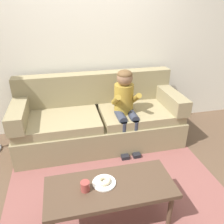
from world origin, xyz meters
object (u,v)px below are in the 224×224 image
person_child (125,103)px  donut (104,181)px  toy_controller (66,184)px  coffee_table (110,190)px  mug (85,186)px  couch (99,120)px

person_child → donut: person_child is taller
toy_controller → coffee_table: bearing=-50.3°
coffee_table → donut: bearing=139.9°
person_child → mug: (-0.69, -1.19, -0.19)m
couch → coffee_table: couch is taller
donut → mug: (-0.17, -0.04, 0.01)m
coffee_table → person_child: size_ratio=1.04×
coffee_table → couch: bearing=84.0°
coffee_table → toy_controller: bearing=126.4°
donut → mug: 0.18m
mug → toy_controller: size_ratio=0.40×
coffee_table → mug: bearing=-179.3°
coffee_table → donut: 0.10m
couch → toy_controller: (-0.54, -0.86, -0.32)m
coffee_table → donut: (-0.05, 0.04, 0.08)m
couch → person_child: size_ratio=2.08×
donut → mug: mug is taller
toy_controller → person_child: bearing=40.1°
toy_controller → donut: bearing=-51.6°
couch → person_child: (0.33, -0.21, 0.33)m
person_child → toy_controller: bearing=-143.2°
couch → donut: (-0.19, -1.36, 0.12)m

